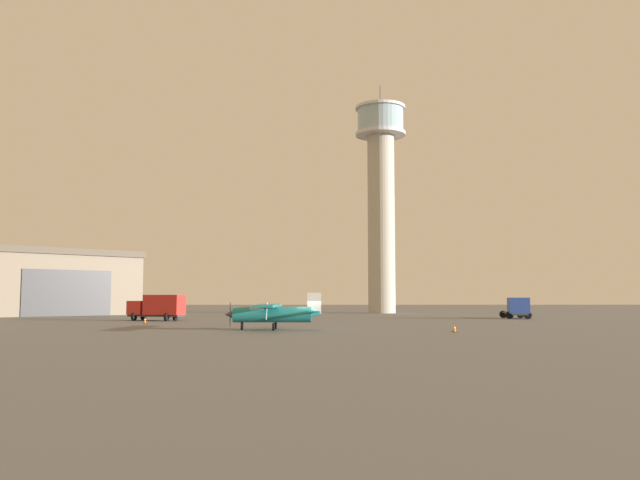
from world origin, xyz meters
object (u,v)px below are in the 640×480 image
airplane_teal (273,313)px  traffic_cone_near_left (454,328)px  control_tower (381,188)px  truck_box_red (158,307)px  truck_flatbed_blue (517,309)px  traffic_cone_near_right (145,320)px

airplane_teal → traffic_cone_near_left: size_ratio=18.13×
control_tower → truck_box_red: size_ratio=5.92×
control_tower → airplane_teal: bearing=-105.7°
truck_box_red → truck_flatbed_blue: 46.51m
traffic_cone_near_left → traffic_cone_near_right: (-29.63, 19.20, 0.04)m
airplane_teal → truck_flatbed_blue: airplane_teal is taller
airplane_teal → truck_flatbed_blue: (31.17, 28.99, -0.16)m
traffic_cone_near_right → airplane_teal: bearing=-46.1°
truck_box_red → truck_flatbed_blue: truck_box_red is taller
control_tower → traffic_cone_near_right: 60.24m
traffic_cone_near_left → traffic_cone_near_right: 35.30m
airplane_teal → traffic_cone_near_right: 21.23m
truck_flatbed_blue → traffic_cone_near_left: 36.70m
truck_box_red → airplane_teal: bearing=139.3°
truck_flatbed_blue → traffic_cone_near_left: truck_flatbed_blue is taller
truck_box_red → traffic_cone_near_right: bearing=108.7°
control_tower → truck_flatbed_blue: bearing=-66.6°
truck_box_red → traffic_cone_near_left: bearing=154.3°
truck_box_red → traffic_cone_near_right: size_ratio=10.41×
control_tower → truck_flatbed_blue: (13.93, -32.14, -21.53)m
truck_flatbed_blue → traffic_cone_near_right: truck_flatbed_blue is taller
truck_flatbed_blue → traffic_cone_near_right: (-45.85, -13.70, -1.01)m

